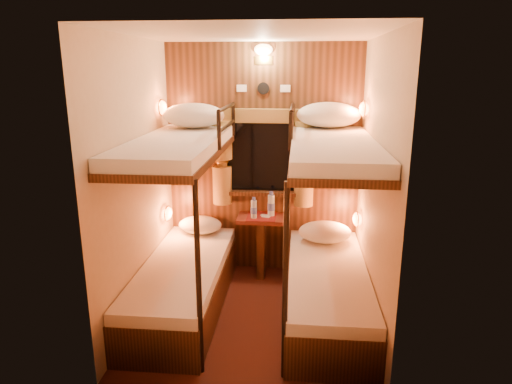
# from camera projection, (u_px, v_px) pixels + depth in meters

# --- Properties ---
(floor) EXTENTS (2.10, 2.10, 0.00)m
(floor) POSITION_uv_depth(u_px,v_px,m) (254.00, 314.00, 4.11)
(floor) COLOR #3D1410
(floor) RESTS_ON ground
(ceiling) EXTENTS (2.10, 2.10, 0.00)m
(ceiling) POSITION_uv_depth(u_px,v_px,m) (253.00, 34.00, 3.48)
(ceiling) COLOR silver
(ceiling) RESTS_ON wall_back
(wall_back) EXTENTS (2.40, 0.00, 2.40)m
(wall_back) POSITION_uv_depth(u_px,v_px,m) (263.00, 161.00, 4.80)
(wall_back) COLOR #C6B293
(wall_back) RESTS_ON floor
(wall_front) EXTENTS (2.40, 0.00, 2.40)m
(wall_front) POSITION_uv_depth(u_px,v_px,m) (236.00, 228.00, 2.79)
(wall_front) COLOR #C6B293
(wall_front) RESTS_ON floor
(wall_left) EXTENTS (0.00, 2.40, 2.40)m
(wall_left) POSITION_uv_depth(u_px,v_px,m) (137.00, 183.00, 3.89)
(wall_left) COLOR #C6B293
(wall_left) RESTS_ON floor
(wall_right) EXTENTS (0.00, 2.40, 2.40)m
(wall_right) POSITION_uv_depth(u_px,v_px,m) (376.00, 189.00, 3.71)
(wall_right) COLOR #C6B293
(wall_right) RESTS_ON floor
(back_panel) EXTENTS (2.00, 0.03, 2.40)m
(back_panel) POSITION_uv_depth(u_px,v_px,m) (263.00, 161.00, 4.79)
(back_panel) COLOR black
(back_panel) RESTS_ON floor
(bunk_left) EXTENTS (0.72, 1.90, 1.82)m
(bunk_left) POSITION_uv_depth(u_px,v_px,m) (183.00, 251.00, 4.09)
(bunk_left) COLOR black
(bunk_left) RESTS_ON floor
(bunk_right) EXTENTS (0.72, 1.90, 1.82)m
(bunk_right) POSITION_uv_depth(u_px,v_px,m) (328.00, 257.00, 3.97)
(bunk_right) COLOR black
(bunk_right) RESTS_ON floor
(window) EXTENTS (1.00, 0.12, 0.79)m
(window) POSITION_uv_depth(u_px,v_px,m) (263.00, 164.00, 4.77)
(window) COLOR black
(window) RESTS_ON back_panel
(curtains) EXTENTS (1.10, 0.22, 1.00)m
(curtains) POSITION_uv_depth(u_px,v_px,m) (263.00, 156.00, 4.71)
(curtains) COLOR brown
(curtains) RESTS_ON back_panel
(back_fixtures) EXTENTS (0.54, 0.09, 0.48)m
(back_fixtures) POSITION_uv_depth(u_px,v_px,m) (263.00, 58.00, 4.48)
(back_fixtures) COLOR black
(back_fixtures) RESTS_ON back_panel
(reading_lamps) EXTENTS (2.00, 0.20, 1.25)m
(reading_lamps) POSITION_uv_depth(u_px,v_px,m) (261.00, 164.00, 4.46)
(reading_lamps) COLOR orange
(reading_lamps) RESTS_ON wall_left
(table) EXTENTS (0.50, 0.34, 0.66)m
(table) POSITION_uv_depth(u_px,v_px,m) (262.00, 238.00, 4.82)
(table) COLOR #562413
(table) RESTS_ON floor
(bottle_left) EXTENTS (0.06, 0.06, 0.22)m
(bottle_left) POSITION_uv_depth(u_px,v_px,m) (254.00, 209.00, 4.68)
(bottle_left) COLOR #99BFE5
(bottle_left) RESTS_ON table
(bottle_right) EXTENTS (0.08, 0.08, 0.26)m
(bottle_right) POSITION_uv_depth(u_px,v_px,m) (271.00, 205.00, 4.75)
(bottle_right) COLOR #99BFE5
(bottle_right) RESTS_ON table
(sachet_a) EXTENTS (0.10, 0.09, 0.01)m
(sachet_a) POSITION_uv_depth(u_px,v_px,m) (266.00, 217.00, 4.74)
(sachet_a) COLOR silver
(sachet_a) RESTS_ON table
(sachet_b) EXTENTS (0.09, 0.07, 0.01)m
(sachet_b) POSITION_uv_depth(u_px,v_px,m) (264.00, 215.00, 4.78)
(sachet_b) COLOR silver
(sachet_b) RESTS_ON table
(pillow_lower_left) EXTENTS (0.46, 0.33, 0.18)m
(pillow_lower_left) POSITION_uv_depth(u_px,v_px,m) (200.00, 225.00, 4.82)
(pillow_lower_left) COLOR silver
(pillow_lower_left) RESTS_ON bunk_left
(pillow_lower_right) EXTENTS (0.52, 0.37, 0.21)m
(pillow_lower_right) POSITION_uv_depth(u_px,v_px,m) (325.00, 232.00, 4.57)
(pillow_lower_right) COLOR silver
(pillow_lower_right) RESTS_ON bunk_right
(pillow_upper_left) EXTENTS (0.60, 0.43, 0.24)m
(pillow_upper_left) POSITION_uv_depth(u_px,v_px,m) (194.00, 115.00, 4.40)
(pillow_upper_left) COLOR silver
(pillow_upper_left) RESTS_ON bunk_left
(pillow_upper_right) EXTENTS (0.62, 0.44, 0.24)m
(pillow_upper_right) POSITION_uv_depth(u_px,v_px,m) (329.00, 115.00, 4.41)
(pillow_upper_right) COLOR silver
(pillow_upper_right) RESTS_ON bunk_right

